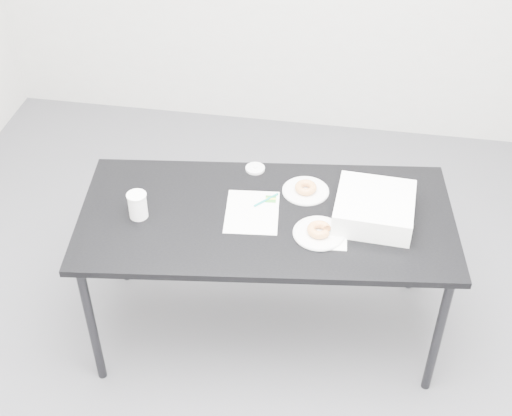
% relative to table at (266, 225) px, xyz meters
% --- Properties ---
extents(floor, '(4.00, 4.00, 0.00)m').
position_rel_table_xyz_m(floor, '(-0.10, -0.09, -0.69)').
color(floor, '#48484D').
rests_on(floor, ground).
extents(table, '(1.73, 0.97, 0.75)m').
position_rel_table_xyz_m(table, '(0.00, 0.00, 0.00)').
color(table, black).
rests_on(table, floor).
extents(scorecard, '(0.26, 0.32, 0.00)m').
position_rel_table_xyz_m(scorecard, '(-0.07, 0.01, 0.06)').
color(scorecard, white).
rests_on(scorecard, table).
extents(logo_patch, '(0.05, 0.05, 0.00)m').
position_rel_table_xyz_m(logo_patch, '(0.00, 0.11, 0.06)').
color(logo_patch, green).
rests_on(logo_patch, scorecard).
extents(pen, '(0.10, 0.11, 0.01)m').
position_rel_table_xyz_m(pen, '(-0.02, 0.10, 0.06)').
color(pen, '#0C8581').
rests_on(pen, scorecard).
extents(napkin, '(0.17, 0.17, 0.00)m').
position_rel_table_xyz_m(napkin, '(0.28, -0.10, 0.06)').
color(napkin, white).
rests_on(napkin, table).
extents(plate_near, '(0.22, 0.22, 0.01)m').
position_rel_table_xyz_m(plate_near, '(0.24, -0.09, 0.06)').
color(plate_near, white).
rests_on(plate_near, napkin).
extents(donut_near, '(0.11, 0.11, 0.03)m').
position_rel_table_xyz_m(donut_near, '(0.24, -0.09, 0.08)').
color(donut_near, '#DB8645').
rests_on(donut_near, plate_near).
extents(plate_far, '(0.21, 0.21, 0.01)m').
position_rel_table_xyz_m(plate_far, '(0.15, 0.19, 0.06)').
color(plate_far, white).
rests_on(plate_far, table).
extents(donut_far, '(0.10, 0.10, 0.03)m').
position_rel_table_xyz_m(donut_far, '(0.15, 0.19, 0.08)').
color(donut_far, '#DB8645').
rests_on(donut_far, plate_far).
extents(coffee_cup, '(0.08, 0.08, 0.12)m').
position_rel_table_xyz_m(coffee_cup, '(-0.55, -0.10, 0.12)').
color(coffee_cup, white).
rests_on(coffee_cup, table).
extents(cup_lid, '(0.09, 0.09, 0.01)m').
position_rel_table_xyz_m(cup_lid, '(-0.10, 0.32, 0.06)').
color(cup_lid, white).
rests_on(cup_lid, table).
extents(bakery_box, '(0.35, 0.35, 0.11)m').
position_rel_table_xyz_m(bakery_box, '(0.46, 0.06, 0.11)').
color(bakery_box, white).
rests_on(bakery_box, table).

